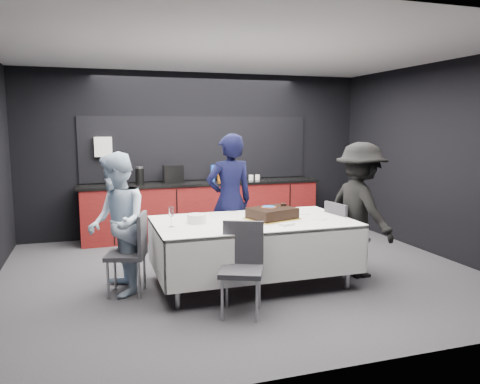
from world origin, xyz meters
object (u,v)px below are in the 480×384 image
at_px(cake_assembly, 272,213).
at_px(plate_stack, 197,218).
at_px(chair_right, 342,233).
at_px(chair_near, 242,261).
at_px(person_right, 360,210).
at_px(person_center, 230,200).
at_px(party_table, 253,232).
at_px(person_left, 117,224).
at_px(champagne_flute, 171,213).
at_px(chair_left, 133,248).

xyz_separation_m(cake_assembly, plate_stack, (-0.91, 0.06, -0.02)).
bearing_deg(chair_right, cake_assembly, -177.64).
relative_size(chair_near, person_right, 0.55).
xyz_separation_m(cake_assembly, person_center, (-0.29, 0.81, 0.05)).
distance_m(party_table, person_left, 1.57).
bearing_deg(person_right, plate_stack, 79.24).
xyz_separation_m(party_table, champagne_flute, (-0.99, -0.09, 0.30)).
distance_m(cake_assembly, person_right, 1.16).
xyz_separation_m(chair_near, person_center, (0.34, 1.59, 0.36)).
bearing_deg(champagne_flute, person_left, 157.19).
xyz_separation_m(chair_left, chair_near, (1.01, -0.87, 0.00)).
xyz_separation_m(cake_assembly, person_right, (1.15, -0.09, -0.00)).
relative_size(champagne_flute, person_left, 0.14).
xyz_separation_m(plate_stack, person_center, (0.62, 0.75, 0.06)).
bearing_deg(chair_right, champagne_flute, -176.88).
relative_size(plate_stack, chair_near, 0.24).
bearing_deg(champagne_flute, chair_right, 3.12).
bearing_deg(person_right, chair_right, 46.48).
bearing_deg(plate_stack, chair_right, -0.68).
bearing_deg(person_left, plate_stack, 77.95).
height_order(person_center, person_right, person_center).
height_order(champagne_flute, person_center, person_center).
height_order(chair_left, chair_right, same).
xyz_separation_m(party_table, chair_right, (1.22, 0.03, -0.11)).
bearing_deg(chair_near, cake_assembly, 50.69).
xyz_separation_m(champagne_flute, chair_left, (-0.41, 0.17, -0.40)).
bearing_deg(cake_assembly, party_table, 178.54).
distance_m(chair_left, chair_near, 1.33).
bearing_deg(person_center, party_table, 87.81).
xyz_separation_m(champagne_flute, person_right, (2.38, -0.01, -0.09)).
bearing_deg(champagne_flute, plate_stack, 24.35).
xyz_separation_m(person_center, person_left, (-1.51, -0.65, -0.09)).
height_order(chair_left, chair_near, same).
height_order(chair_right, person_center, person_center).
distance_m(chair_right, person_left, 2.79).
bearing_deg(party_table, cake_assembly, -1.46).
distance_m(party_table, champagne_flute, 1.03).
bearing_deg(person_right, person_center, 51.40).
height_order(chair_left, person_left, person_left).
height_order(party_table, champagne_flute, champagne_flute).
relative_size(champagne_flute, person_right, 0.13).
bearing_deg(chair_near, person_right, 20.91).
height_order(cake_assembly, person_left, person_left).
bearing_deg(chair_right, person_center, 148.65).
xyz_separation_m(party_table, person_center, (-0.05, 0.81, 0.25)).
bearing_deg(cake_assembly, champagne_flute, -176.27).
distance_m(cake_assembly, person_center, 0.87).
bearing_deg(chair_left, person_right, -3.76).
xyz_separation_m(cake_assembly, champagne_flute, (-1.23, -0.08, 0.09)).
bearing_deg(chair_right, person_right, -36.98).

